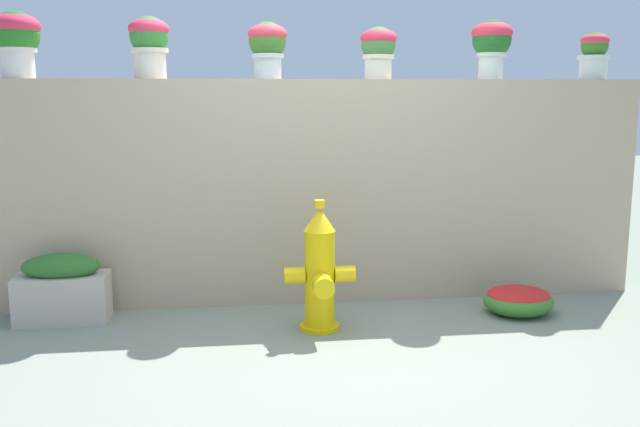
% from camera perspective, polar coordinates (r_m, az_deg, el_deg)
% --- Properties ---
extents(ground_plane, '(24.00, 24.00, 0.00)m').
position_cam_1_polar(ground_plane, '(4.27, 2.14, -11.52)').
color(ground_plane, gray).
extents(stone_wall, '(4.81, 0.29, 1.64)m').
position_cam_1_polar(stone_wall, '(5.24, 0.04, 1.83)').
color(stone_wall, tan).
rests_on(stone_wall, ground).
extents(potted_plant_0, '(0.33, 0.33, 0.46)m').
position_cam_1_polar(potted_plant_0, '(5.36, -23.51, 13.03)').
color(potted_plant_0, silver).
rests_on(potted_plant_0, stone_wall).
extents(potted_plant_1, '(0.28, 0.28, 0.43)m').
position_cam_1_polar(potted_plant_1, '(5.21, -13.73, 13.46)').
color(potted_plant_1, beige).
rests_on(potted_plant_1, stone_wall).
extents(potted_plant_2, '(0.28, 0.28, 0.40)m').
position_cam_1_polar(potted_plant_2, '(5.14, -4.29, 13.60)').
color(potted_plant_2, silver).
rests_on(potted_plant_2, stone_wall).
extents(potted_plant_3, '(0.27, 0.27, 0.38)m').
position_cam_1_polar(potted_plant_3, '(5.27, 4.77, 13.29)').
color(potted_plant_3, beige).
rests_on(potted_plant_3, stone_wall).
extents(potted_plant_4, '(0.30, 0.30, 0.44)m').
position_cam_1_polar(potted_plant_4, '(5.50, 13.80, 13.45)').
color(potted_plant_4, silver).
rests_on(potted_plant_4, stone_wall).
extents(potted_plant_5, '(0.24, 0.24, 0.36)m').
position_cam_1_polar(potted_plant_5, '(5.86, 21.41, 12.06)').
color(potted_plant_5, silver).
rests_on(potted_plant_5, stone_wall).
extents(fire_hydrant, '(0.47, 0.38, 0.87)m').
position_cam_1_polar(fire_hydrant, '(4.60, -0.01, -4.83)').
color(fire_hydrant, yellow).
rests_on(fire_hydrant, ground).
extents(flower_bush_left, '(0.50, 0.45, 0.20)m').
position_cam_1_polar(flower_bush_left, '(5.19, 15.83, -6.74)').
color(flower_bush_left, '#3A792A').
rests_on(flower_bush_left, ground).
extents(planter_box, '(0.61, 0.29, 0.48)m').
position_cam_1_polar(planter_box, '(5.11, -20.23, -5.81)').
color(planter_box, '#BBAB9C').
rests_on(planter_box, ground).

